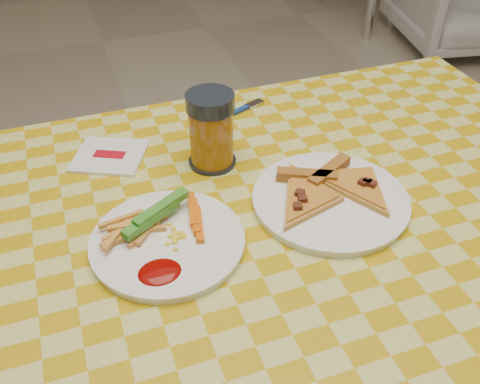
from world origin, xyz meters
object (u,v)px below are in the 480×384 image
at_px(table, 267,255).
at_px(plate_left, 168,243).
at_px(drink_glass, 211,131).
at_px(plate_right, 330,201).

distance_m(table, plate_left, 0.18).
height_order(table, drink_glass, drink_glass).
relative_size(plate_left, plate_right, 0.90).
xyz_separation_m(plate_left, drink_glass, (0.13, 0.19, 0.06)).
xyz_separation_m(plate_right, drink_glass, (-0.15, 0.18, 0.06)).
bearing_deg(table, plate_right, 4.83).
bearing_deg(plate_left, drink_glass, 55.26).
bearing_deg(table, drink_glass, 100.33).
distance_m(plate_right, drink_glass, 0.24).
distance_m(table, plate_right, 0.14).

